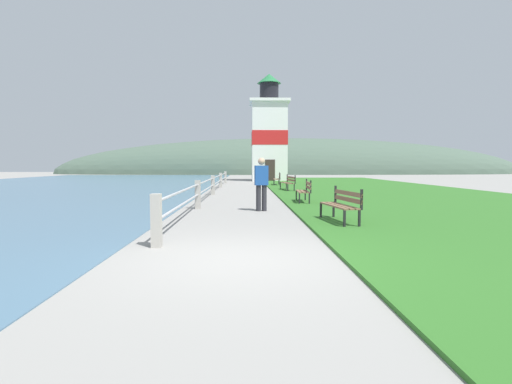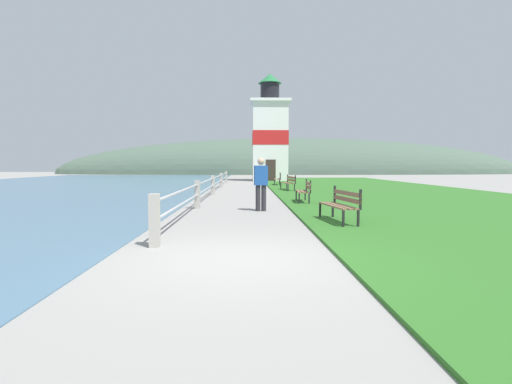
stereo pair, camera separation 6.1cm
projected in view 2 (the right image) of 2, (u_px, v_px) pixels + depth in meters
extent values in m
plane|color=gray|center=(237.00, 260.00, 6.39)|extent=(160.00, 160.00, 0.00)
cube|color=#2D6623|center=(380.00, 192.00, 22.25)|extent=(12.00, 47.16, 0.06)
cube|color=#A8A399|center=(154.00, 221.00, 7.32)|extent=(0.18, 0.18, 0.99)
cube|color=#A8A399|center=(197.00, 195.00, 13.73)|extent=(0.18, 0.18, 0.99)
cube|color=#A8A399|center=(213.00, 185.00, 20.14)|extent=(0.18, 0.18, 0.99)
cube|color=#A8A399|center=(221.00, 180.00, 26.56)|extent=(0.18, 0.18, 0.99)
cube|color=#A8A399|center=(226.00, 177.00, 32.97)|extent=(0.18, 0.18, 0.99)
cylinder|color=#B2B2B7|center=(213.00, 178.00, 20.12)|extent=(0.06, 25.72, 0.06)
cylinder|color=#B2B2B7|center=(213.00, 185.00, 20.14)|extent=(0.06, 25.72, 0.06)
cube|color=brown|center=(332.00, 206.00, 10.20)|extent=(0.35, 1.76, 0.04)
cube|color=brown|center=(338.00, 206.00, 10.22)|extent=(0.35, 1.76, 0.04)
cube|color=brown|center=(343.00, 206.00, 10.24)|extent=(0.35, 1.76, 0.04)
cube|color=brown|center=(347.00, 193.00, 10.24)|extent=(0.29, 1.75, 0.11)
cube|color=brown|center=(346.00, 199.00, 10.25)|extent=(0.29, 1.75, 0.11)
cube|color=black|center=(343.00, 220.00, 9.36)|extent=(0.06, 0.06, 0.45)
cube|color=black|center=(320.00, 211.00, 11.05)|extent=(0.06, 0.06, 0.45)
cube|color=black|center=(358.00, 220.00, 9.42)|extent=(0.06, 0.06, 0.45)
cube|color=black|center=(333.00, 211.00, 11.11)|extent=(0.06, 0.06, 0.45)
cube|color=black|center=(360.00, 200.00, 9.40)|extent=(0.06, 0.06, 0.49)
cube|color=black|center=(335.00, 194.00, 11.09)|extent=(0.06, 0.06, 0.49)
cube|color=brown|center=(299.00, 191.00, 15.72)|extent=(0.20, 1.61, 0.04)
cube|color=brown|center=(302.00, 191.00, 15.71)|extent=(0.20, 1.61, 0.04)
cube|color=brown|center=(306.00, 191.00, 15.71)|extent=(0.20, 1.61, 0.04)
cube|color=brown|center=(308.00, 183.00, 15.69)|extent=(0.14, 1.61, 0.11)
cube|color=brown|center=(308.00, 187.00, 15.70)|extent=(0.14, 1.61, 0.11)
cube|color=black|center=(299.00, 199.00, 14.96)|extent=(0.05, 0.05, 0.45)
cube|color=black|center=(296.00, 196.00, 16.51)|extent=(0.05, 0.05, 0.45)
cube|color=black|center=(309.00, 199.00, 14.95)|extent=(0.05, 0.05, 0.45)
cube|color=black|center=(305.00, 196.00, 16.50)|extent=(0.05, 0.05, 0.45)
cube|color=black|center=(310.00, 187.00, 14.92)|extent=(0.05, 0.05, 0.49)
cube|color=black|center=(306.00, 185.00, 16.47)|extent=(0.05, 0.05, 0.49)
cube|color=brown|center=(285.00, 183.00, 23.16)|extent=(0.36, 2.00, 0.04)
cube|color=brown|center=(287.00, 183.00, 23.18)|extent=(0.36, 2.00, 0.04)
cube|color=brown|center=(290.00, 183.00, 23.20)|extent=(0.36, 2.00, 0.04)
cube|color=brown|center=(291.00, 177.00, 23.19)|extent=(0.30, 1.99, 0.11)
cube|color=brown|center=(291.00, 180.00, 23.20)|extent=(0.30, 1.99, 0.11)
cube|color=black|center=(288.00, 188.00, 22.21)|extent=(0.06, 0.06, 0.45)
cube|color=black|center=(281.00, 186.00, 24.13)|extent=(0.06, 0.06, 0.45)
cube|color=black|center=(295.00, 188.00, 22.26)|extent=(0.06, 0.06, 0.45)
cube|color=black|center=(287.00, 186.00, 24.18)|extent=(0.06, 0.06, 0.45)
cube|color=black|center=(295.00, 180.00, 22.24)|extent=(0.06, 0.06, 0.49)
cube|color=black|center=(288.00, 178.00, 24.16)|extent=(0.06, 0.06, 0.49)
cube|color=brown|center=(275.00, 179.00, 29.31)|extent=(0.22, 1.77, 0.04)
cube|color=brown|center=(277.00, 179.00, 29.31)|extent=(0.22, 1.77, 0.04)
cube|color=brown|center=(279.00, 179.00, 29.30)|extent=(0.22, 1.77, 0.04)
cube|color=brown|center=(280.00, 175.00, 29.28)|extent=(0.16, 1.76, 0.11)
cube|color=brown|center=(280.00, 177.00, 29.29)|extent=(0.16, 1.76, 0.11)
cube|color=black|center=(275.00, 183.00, 28.48)|extent=(0.05, 0.05, 0.45)
cube|color=black|center=(274.00, 182.00, 30.19)|extent=(0.05, 0.05, 0.45)
cube|color=black|center=(280.00, 183.00, 28.46)|extent=(0.05, 0.05, 0.45)
cube|color=black|center=(279.00, 182.00, 30.17)|extent=(0.05, 0.05, 0.45)
cube|color=black|center=(281.00, 176.00, 28.43)|extent=(0.05, 0.05, 0.49)
cube|color=black|center=(280.00, 176.00, 30.14)|extent=(0.05, 0.05, 0.49)
cube|color=white|center=(270.00, 142.00, 37.86)|extent=(3.24, 3.24, 7.29)
cube|color=red|center=(270.00, 139.00, 37.83)|extent=(3.28, 3.28, 1.31)
cube|color=white|center=(270.00, 102.00, 37.60)|extent=(3.72, 3.72, 0.25)
cylinder|color=black|center=(270.00, 92.00, 37.54)|extent=(1.78, 1.78, 1.62)
cone|color=#23703D|center=(270.00, 79.00, 37.45)|extent=(2.22, 2.22, 0.89)
cube|color=#332823|center=(271.00, 171.00, 36.41)|extent=(0.90, 0.06, 2.00)
cylinder|color=#28282D|center=(258.00, 198.00, 13.07)|extent=(0.16, 0.16, 0.85)
cylinder|color=#28282D|center=(264.00, 198.00, 13.10)|extent=(0.16, 0.16, 0.85)
cube|color=#1E4C99|center=(261.00, 175.00, 13.03)|extent=(0.45, 0.28, 0.64)
sphere|color=tan|center=(261.00, 161.00, 13.00)|extent=(0.23, 0.23, 0.23)
ellipsoid|color=#475B4C|center=(292.00, 174.00, 67.86)|extent=(80.00, 16.00, 12.00)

